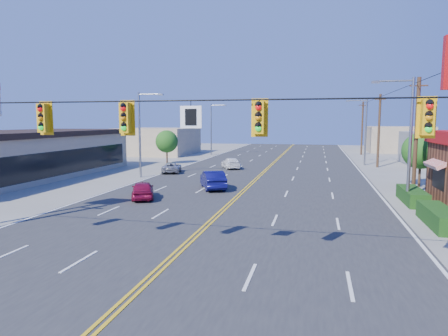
% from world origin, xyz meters
% --- Properties ---
extents(ground, '(160.00, 160.00, 0.00)m').
position_xyz_m(ground, '(0.00, 0.00, 0.00)').
color(ground, gray).
rests_on(ground, ground).
extents(road, '(20.00, 120.00, 0.06)m').
position_xyz_m(road, '(0.00, 20.00, 0.03)').
color(road, '#2D2D30').
rests_on(road, ground).
extents(signal_span, '(24.32, 0.34, 9.00)m').
position_xyz_m(signal_span, '(-0.12, 0.00, 4.89)').
color(signal_span, '#47301E').
rests_on(signal_span, ground).
extents(strip_mall, '(10.40, 26.40, 4.40)m').
position_xyz_m(strip_mall, '(-22.00, 18.00, 2.25)').
color(strip_mall, tan).
rests_on(strip_mall, ground).
extents(streetlight_se, '(2.55, 0.25, 8.00)m').
position_xyz_m(streetlight_se, '(10.79, 14.00, 4.51)').
color(streetlight_se, gray).
rests_on(streetlight_se, ground).
extents(streetlight_ne, '(2.55, 0.25, 8.00)m').
position_xyz_m(streetlight_ne, '(10.79, 38.00, 4.51)').
color(streetlight_ne, gray).
rests_on(streetlight_ne, ground).
extents(streetlight_sw, '(2.55, 0.25, 8.00)m').
position_xyz_m(streetlight_sw, '(-10.79, 22.00, 4.51)').
color(streetlight_sw, gray).
rests_on(streetlight_sw, ground).
extents(streetlight_nw, '(2.55, 0.25, 8.00)m').
position_xyz_m(streetlight_nw, '(-10.79, 48.00, 4.51)').
color(streetlight_nw, gray).
rests_on(streetlight_nw, ground).
extents(utility_pole_near, '(0.28, 0.28, 8.40)m').
position_xyz_m(utility_pole_near, '(12.20, 18.00, 4.20)').
color(utility_pole_near, '#47301E').
rests_on(utility_pole_near, ground).
extents(utility_pole_mid, '(0.28, 0.28, 8.40)m').
position_xyz_m(utility_pole_mid, '(12.20, 36.00, 4.20)').
color(utility_pole_mid, '#47301E').
rests_on(utility_pole_mid, ground).
extents(utility_pole_far, '(0.28, 0.28, 8.40)m').
position_xyz_m(utility_pole_far, '(12.20, 54.00, 4.20)').
color(utility_pole_far, '#47301E').
rests_on(utility_pole_far, ground).
extents(tree_kfc_rear, '(2.94, 2.94, 4.41)m').
position_xyz_m(tree_kfc_rear, '(13.50, 22.00, 2.93)').
color(tree_kfc_rear, '#47301E').
rests_on(tree_kfc_rear, ground).
extents(tree_west, '(2.80, 2.80, 4.20)m').
position_xyz_m(tree_west, '(-13.00, 34.00, 2.79)').
color(tree_west, '#47301E').
rests_on(tree_west, ground).
extents(bld_west_far, '(11.00, 12.00, 4.20)m').
position_xyz_m(bld_west_far, '(-20.00, 48.00, 2.10)').
color(bld_west_far, tan).
rests_on(bld_west_far, ground).
extents(bld_east_far, '(10.00, 10.00, 4.40)m').
position_xyz_m(bld_east_far, '(19.00, 62.00, 2.20)').
color(bld_east_far, tan).
rests_on(bld_east_far, ground).
extents(car_magenta, '(2.76, 3.86, 1.22)m').
position_xyz_m(car_magenta, '(-6.16, 11.95, 0.61)').
color(car_magenta, maroon).
rests_on(car_magenta, ground).
extents(car_blue, '(3.13, 4.57, 1.43)m').
position_xyz_m(car_blue, '(-2.53, 16.95, 0.71)').
color(car_blue, '#0E0D50').
rests_on(car_blue, ground).
extents(car_white, '(3.17, 4.36, 1.17)m').
position_xyz_m(car_white, '(-4.05, 30.60, 0.59)').
color(car_white, white).
rests_on(car_white, ground).
extents(car_silver, '(2.68, 4.15, 1.06)m').
position_xyz_m(car_silver, '(-9.19, 25.56, 0.53)').
color(car_silver, '#A6A6AB').
rests_on(car_silver, ground).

